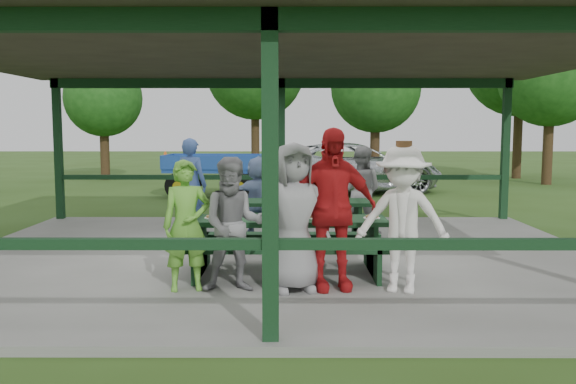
{
  "coord_description": "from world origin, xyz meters",
  "views": [
    {
      "loc": [
        0.18,
        -9.28,
        2.05
      ],
      "look_at": [
        0.15,
        -0.3,
        1.11
      ],
      "focal_mm": 38.0,
      "sensor_mm": 36.0,
      "label": 1
    }
  ],
  "objects_px": {
    "pickup_truck": "(352,168)",
    "farm_trailer": "(214,174)",
    "contestant_grey_mid": "(294,217)",
    "spectator_grey": "(360,191)",
    "contestant_grey_left": "(234,225)",
    "spectator_lblue": "(258,196)",
    "picnic_table_near": "(287,238)",
    "spectator_blue": "(191,185)",
    "contestant_green": "(187,226)",
    "contestant_red": "(331,209)",
    "picnic_table_far": "(290,217)",
    "contestant_white_fedora": "(402,219)"
  },
  "relations": [
    {
      "from": "picnic_table_far",
      "to": "contestant_green",
      "type": "distance_m",
      "value": 3.13
    },
    {
      "from": "contestant_green",
      "to": "contestant_red",
      "type": "relative_size",
      "value": 0.8
    },
    {
      "from": "spectator_grey",
      "to": "contestant_grey_mid",
      "type": "bearing_deg",
      "value": 92.23
    },
    {
      "from": "contestant_grey_mid",
      "to": "spectator_grey",
      "type": "bearing_deg",
      "value": 58.24
    },
    {
      "from": "contestant_grey_mid",
      "to": "contestant_white_fedora",
      "type": "height_order",
      "value": "contestant_white_fedora"
    },
    {
      "from": "spectator_grey",
      "to": "farm_trailer",
      "type": "bearing_deg",
      "value": -43.58
    },
    {
      "from": "pickup_truck",
      "to": "farm_trailer",
      "type": "bearing_deg",
      "value": 84.45
    },
    {
      "from": "contestant_white_fedora",
      "to": "spectator_grey",
      "type": "xyz_separation_m",
      "value": [
        -0.05,
        3.92,
        -0.06
      ]
    },
    {
      "from": "pickup_truck",
      "to": "farm_trailer",
      "type": "distance_m",
      "value": 4.36
    },
    {
      "from": "picnic_table_far",
      "to": "spectator_grey",
      "type": "xyz_separation_m",
      "value": [
        1.29,
        0.99,
        0.34
      ]
    },
    {
      "from": "contestant_green",
      "to": "contestant_grey_left",
      "type": "height_order",
      "value": "contestant_grey_left"
    },
    {
      "from": "contestant_grey_left",
      "to": "spectator_lblue",
      "type": "relative_size",
      "value": 1.11
    },
    {
      "from": "picnic_table_near",
      "to": "spectator_blue",
      "type": "relative_size",
      "value": 1.51
    },
    {
      "from": "picnic_table_near",
      "to": "contestant_grey_mid",
      "type": "height_order",
      "value": "contestant_grey_mid"
    },
    {
      "from": "contestant_green",
      "to": "contestant_grey_mid",
      "type": "height_order",
      "value": "contestant_grey_mid"
    },
    {
      "from": "contestant_grey_mid",
      "to": "contestant_white_fedora",
      "type": "xyz_separation_m",
      "value": [
        1.29,
        -0.04,
        -0.02
      ]
    },
    {
      "from": "spectator_lblue",
      "to": "farm_trailer",
      "type": "distance_m",
      "value": 7.46
    },
    {
      "from": "picnic_table_near",
      "to": "contestant_grey_mid",
      "type": "bearing_deg",
      "value": -83.8
    },
    {
      "from": "contestant_grey_left",
      "to": "spectator_lblue",
      "type": "xyz_separation_m",
      "value": [
        0.08,
        3.8,
        -0.08
      ]
    },
    {
      "from": "picnic_table_near",
      "to": "spectator_lblue",
      "type": "bearing_deg",
      "value": 100.5
    },
    {
      "from": "spectator_lblue",
      "to": "spectator_grey",
      "type": "height_order",
      "value": "spectator_grey"
    },
    {
      "from": "contestant_grey_mid",
      "to": "farm_trailer",
      "type": "bearing_deg",
      "value": 87.88
    },
    {
      "from": "contestant_red",
      "to": "spectator_grey",
      "type": "distance_m",
      "value": 3.89
    },
    {
      "from": "contestant_grey_left",
      "to": "contestant_white_fedora",
      "type": "relative_size",
      "value": 0.89
    },
    {
      "from": "picnic_table_near",
      "to": "picnic_table_far",
      "type": "bearing_deg",
      "value": 88.84
    },
    {
      "from": "contestant_grey_left",
      "to": "spectator_grey",
      "type": "height_order",
      "value": "spectator_grey"
    },
    {
      "from": "picnic_table_far",
      "to": "pickup_truck",
      "type": "bearing_deg",
      "value": 77.81
    },
    {
      "from": "spectator_lblue",
      "to": "farm_trailer",
      "type": "xyz_separation_m",
      "value": [
        -1.7,
        7.27,
        -0.15
      ]
    },
    {
      "from": "contestant_red",
      "to": "spectator_lblue",
      "type": "bearing_deg",
      "value": 96.68
    },
    {
      "from": "farm_trailer",
      "to": "contestant_grey_mid",
      "type": "bearing_deg",
      "value": -74.45
    },
    {
      "from": "contestant_green",
      "to": "pickup_truck",
      "type": "distance_m",
      "value": 12.42
    },
    {
      "from": "spectator_blue",
      "to": "pickup_truck",
      "type": "relative_size",
      "value": 0.31
    },
    {
      "from": "spectator_grey",
      "to": "farm_trailer",
      "type": "relative_size",
      "value": 0.42
    },
    {
      "from": "pickup_truck",
      "to": "spectator_grey",
      "type": "bearing_deg",
      "value": 156.9
    },
    {
      "from": "contestant_grey_mid",
      "to": "spectator_blue",
      "type": "distance_m",
      "value": 4.67
    },
    {
      "from": "contestant_green",
      "to": "spectator_blue",
      "type": "relative_size",
      "value": 0.89
    },
    {
      "from": "contestant_red",
      "to": "contestant_grey_left",
      "type": "bearing_deg",
      "value": 175.21
    },
    {
      "from": "spectator_blue",
      "to": "spectator_grey",
      "type": "bearing_deg",
      "value": -165.97
    },
    {
      "from": "contestant_green",
      "to": "pickup_truck",
      "type": "relative_size",
      "value": 0.27
    },
    {
      "from": "contestant_white_fedora",
      "to": "spectator_lblue",
      "type": "bearing_deg",
      "value": 135.19
    },
    {
      "from": "picnic_table_near",
      "to": "contestant_grey_left",
      "type": "bearing_deg",
      "value": -124.64
    },
    {
      "from": "contestant_grey_left",
      "to": "spectator_lblue",
      "type": "bearing_deg",
      "value": 83.58
    },
    {
      "from": "picnic_table_near",
      "to": "spectator_blue",
      "type": "bearing_deg",
      "value": 118.45
    },
    {
      "from": "contestant_grey_left",
      "to": "contestant_grey_mid",
      "type": "height_order",
      "value": "contestant_grey_mid"
    },
    {
      "from": "spectator_lblue",
      "to": "contestant_red",
      "type": "bearing_deg",
      "value": 85.2
    },
    {
      "from": "picnic_table_far",
      "to": "pickup_truck",
      "type": "distance_m",
      "value": 9.34
    },
    {
      "from": "picnic_table_near",
      "to": "contestant_green",
      "type": "xyz_separation_m",
      "value": [
        -1.2,
        -0.86,
        0.31
      ]
    },
    {
      "from": "spectator_blue",
      "to": "spectator_grey",
      "type": "height_order",
      "value": "spectator_blue"
    },
    {
      "from": "farm_trailer",
      "to": "contestant_grey_left",
      "type": "bearing_deg",
      "value": -78.07
    },
    {
      "from": "spectator_grey",
      "to": "picnic_table_far",
      "type": "bearing_deg",
      "value": 57.46
    }
  ]
}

